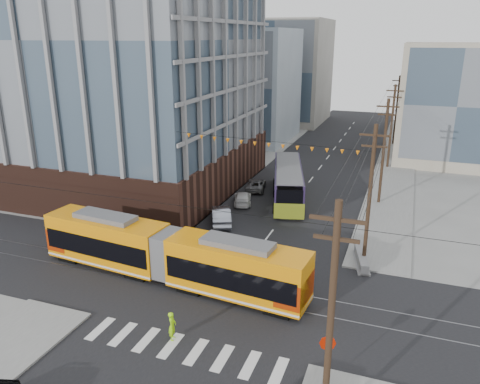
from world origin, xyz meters
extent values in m
plane|color=slate|center=(0.00, 0.00, 0.00)|extent=(160.00, 160.00, 0.00)
cube|color=#381E16|center=(-22.00, 23.00, 14.30)|extent=(30.00, 25.00, 28.60)
cube|color=#8C99A5|center=(-17.00, 52.00, 9.00)|extent=(18.00, 16.00, 18.00)
cube|color=gray|center=(16.00, 48.00, 8.00)|extent=(14.00, 14.00, 16.00)
cube|color=gray|center=(-14.00, 72.00, 10.00)|extent=(16.00, 18.00, 20.00)
cube|color=#8C99A5|center=(18.00, 68.00, 7.00)|extent=(16.00, 16.00, 14.00)
cylinder|color=black|center=(8.50, -6.00, 5.50)|extent=(0.30, 0.30, 11.00)
cylinder|color=black|center=(8.50, 56.00, 5.50)|extent=(0.30, 0.30, 11.00)
imported|color=#8B909E|center=(-5.06, 15.10, 0.81)|extent=(3.58, 5.16, 1.61)
imported|color=silver|center=(-5.02, 20.96, 0.62)|extent=(3.00, 4.61, 1.24)
imported|color=slate|center=(-5.16, 25.86, 0.62)|extent=(2.96, 4.81, 1.24)
imported|color=#98E90C|center=(-0.98, -2.39, 0.89)|extent=(0.59, 0.74, 1.79)
cube|color=slate|center=(8.30, 11.17, 0.41)|extent=(1.85, 4.22, 0.82)
camera|label=1|loc=(10.67, -22.86, 16.87)|focal=35.00mm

